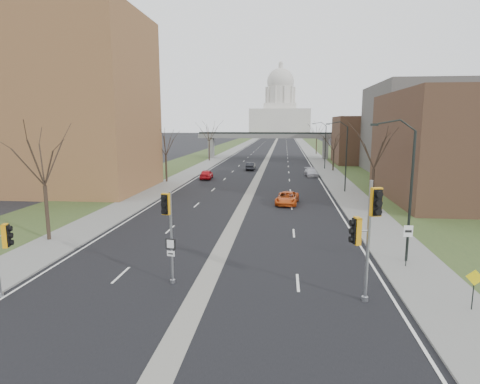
% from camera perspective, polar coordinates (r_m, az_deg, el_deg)
% --- Properties ---
extents(ground, '(700.00, 700.00, 0.00)m').
position_cam_1_polar(ground, '(21.08, -5.76, -14.25)').
color(ground, black).
rests_on(ground, ground).
extents(road_surface, '(20.00, 600.00, 0.01)m').
position_cam_1_polar(road_surface, '(169.09, 4.92, 6.80)').
color(road_surface, black).
rests_on(road_surface, ground).
extents(median_strip, '(1.20, 600.00, 0.02)m').
position_cam_1_polar(median_strip, '(169.09, 4.92, 6.80)').
color(median_strip, gray).
rests_on(median_strip, ground).
extents(sidewalk_right, '(4.00, 600.00, 0.12)m').
position_cam_1_polar(sidewalk_right, '(169.22, 9.02, 6.74)').
color(sidewalk_right, gray).
rests_on(sidewalk_right, ground).
extents(sidewalk_left, '(4.00, 600.00, 0.12)m').
position_cam_1_polar(sidewalk_left, '(169.80, 0.84, 6.87)').
color(sidewalk_left, gray).
rests_on(sidewalk_left, ground).
extents(grass_verge_right, '(8.00, 600.00, 0.10)m').
position_cam_1_polar(grass_verge_right, '(169.60, 11.06, 6.68)').
color(grass_verge_right, '#283F1D').
rests_on(grass_verge_right, ground).
extents(grass_verge_left, '(8.00, 600.00, 0.10)m').
position_cam_1_polar(grass_verge_left, '(170.48, -1.18, 6.88)').
color(grass_verge_left, '#283F1D').
rests_on(grass_verge_left, ground).
extents(apartment_building, '(25.00, 16.00, 22.00)m').
position_cam_1_polar(apartment_building, '(57.43, -25.90, 11.22)').
color(apartment_building, olive).
rests_on(apartment_building, ground).
extents(commercial_block_near, '(16.00, 20.00, 12.00)m').
position_cam_1_polar(commercial_block_near, '(50.92, 29.40, 5.62)').
color(commercial_block_near, '#4B3323').
rests_on(commercial_block_near, ground).
extents(commercial_block_mid, '(18.00, 22.00, 15.00)m').
position_cam_1_polar(commercial_block_mid, '(74.74, 25.18, 8.02)').
color(commercial_block_mid, '#53504C').
rests_on(commercial_block_mid, ground).
extents(commercial_block_far, '(14.00, 14.00, 10.00)m').
position_cam_1_polar(commercial_block_far, '(90.67, 17.79, 7.03)').
color(commercial_block_far, '#4B3323').
rests_on(commercial_block_far, ground).
extents(pedestrian_bridge, '(34.00, 3.00, 6.45)m').
position_cam_1_polar(pedestrian_bridge, '(98.98, 3.93, 7.57)').
color(pedestrian_bridge, slate).
rests_on(pedestrian_bridge, ground).
extents(capitol, '(48.00, 42.00, 55.75)m').
position_cam_1_polar(capitol, '(339.00, 5.71, 11.39)').
color(capitol, beige).
rests_on(capitol, ground).
extents(streetlight_near, '(2.61, 0.20, 8.70)m').
position_cam_1_polar(streetlight_near, '(25.80, 21.79, 5.49)').
color(streetlight_near, black).
rests_on(streetlight_near, sidewalk_right).
extents(streetlight_mid, '(2.61, 0.20, 8.70)m').
position_cam_1_polar(streetlight_mid, '(51.31, 14.10, 7.66)').
color(streetlight_mid, black).
rests_on(streetlight_mid, sidewalk_right).
extents(streetlight_far, '(2.61, 0.20, 8.70)m').
position_cam_1_polar(streetlight_far, '(77.14, 11.52, 8.36)').
color(streetlight_far, black).
rests_on(streetlight_far, sidewalk_right).
extents(tree_left_a, '(7.20, 7.20, 9.40)m').
position_cam_1_polar(tree_left_a, '(31.89, -26.35, 5.29)').
color(tree_left_a, '#382B21').
rests_on(tree_left_a, sidewalk_left).
extents(tree_left_b, '(6.75, 6.75, 8.81)m').
position_cam_1_polar(tree_left_b, '(59.40, -10.57, 7.33)').
color(tree_left_b, '#382B21').
rests_on(tree_left_b, sidewalk_left).
extents(tree_left_c, '(7.65, 7.65, 9.99)m').
position_cam_1_polar(tree_left_c, '(92.44, -4.44, 8.77)').
color(tree_left_c, '#382B21').
rests_on(tree_left_c, sidewalk_left).
extents(tree_right_a, '(7.20, 7.20, 9.40)m').
position_cam_1_polar(tree_right_a, '(41.82, 18.65, 6.60)').
color(tree_right_a, '#382B21').
rests_on(tree_right_a, sidewalk_right).
extents(tree_right_b, '(6.30, 6.30, 8.22)m').
position_cam_1_polar(tree_right_b, '(74.40, 13.25, 7.38)').
color(tree_right_b, '#382B21').
rests_on(tree_right_b, sidewalk_right).
extents(tree_right_c, '(7.65, 7.65, 9.99)m').
position_cam_1_polar(tree_right_c, '(114.18, 10.88, 8.81)').
color(tree_right_c, '#382B21').
rests_on(tree_right_c, sidewalk_right).
extents(signal_pole_median, '(0.63, 0.84, 5.05)m').
position_cam_1_polar(signal_pole_median, '(21.27, -10.16, -4.10)').
color(signal_pole_median, gray).
rests_on(signal_pole_median, ground).
extents(signal_pole_right, '(1.26, 1.00, 5.96)m').
position_cam_1_polar(signal_pole_right, '(19.62, 17.57, -4.45)').
color(signal_pole_right, gray).
rests_on(signal_pole_right, ground).
extents(speed_limit_sign, '(0.54, 0.07, 2.50)m').
position_cam_1_polar(speed_limit_sign, '(25.85, 22.73, -6.09)').
color(speed_limit_sign, black).
rests_on(speed_limit_sign, sidewalk_right).
extents(warning_sign, '(0.70, 0.32, 1.92)m').
position_cam_1_polar(warning_sign, '(21.49, 30.33, -11.19)').
color(warning_sign, black).
rests_on(warning_sign, sidewalk_right).
extents(car_left_near, '(2.02, 4.46, 1.49)m').
position_cam_1_polar(car_left_near, '(62.50, -4.80, 2.52)').
color(car_left_near, red).
rests_on(car_left_near, ground).
extents(car_left_far, '(1.56, 4.28, 1.40)m').
position_cam_1_polar(car_left_far, '(74.53, 1.54, 3.69)').
color(car_left_far, black).
rests_on(car_left_far, ground).
extents(car_right_near, '(2.72, 4.98, 1.32)m').
position_cam_1_polar(car_right_near, '(43.15, 6.72, -0.87)').
color(car_right_near, '#CE5016').
rests_on(car_right_near, ground).
extents(car_right_mid, '(2.36, 4.74, 1.32)m').
position_cam_1_polar(car_right_mid, '(66.57, 10.11, 2.78)').
color(car_right_mid, silver).
rests_on(car_right_mid, ground).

